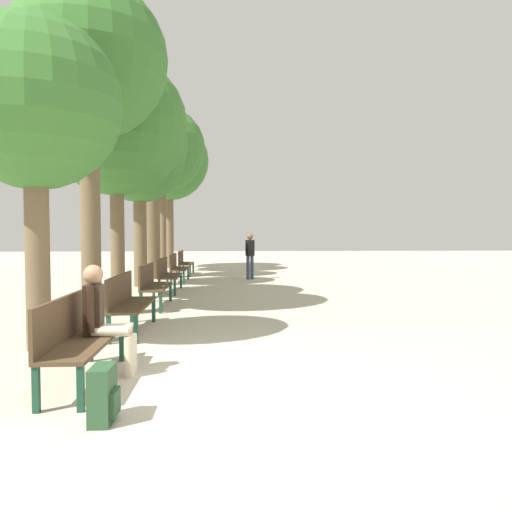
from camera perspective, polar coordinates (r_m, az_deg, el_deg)
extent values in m
plane|color=beige|center=(5.39, -4.41, -14.96)|extent=(80.00, 80.00, 0.00)
cube|color=#4C3823|center=(5.79, -18.87, -9.27)|extent=(0.49, 1.90, 0.04)
cube|color=#4C3823|center=(5.81, -21.04, -6.67)|extent=(0.04, 1.90, 0.48)
cube|color=#19422D|center=(4.96, -19.40, -14.11)|extent=(0.06, 0.06, 0.43)
cube|color=#19422D|center=(6.66, -15.08, -9.73)|extent=(0.06, 0.06, 0.43)
cube|color=#19422D|center=(5.08, -23.83, -13.78)|extent=(0.06, 0.06, 0.43)
cube|color=#19422D|center=(6.75, -18.42, -9.61)|extent=(0.06, 0.06, 0.43)
cube|color=#4C3823|center=(8.49, -13.83, -5.44)|extent=(0.49, 1.90, 0.04)
cube|color=#4C3823|center=(8.50, -15.33, -3.69)|extent=(0.04, 1.90, 0.48)
cube|color=#19422D|center=(7.62, -13.56, -8.15)|extent=(0.06, 0.06, 0.43)
cube|color=#19422D|center=(9.38, -11.62, -6.11)|extent=(0.06, 0.06, 0.43)
cube|color=#19422D|center=(7.69, -16.49, -8.08)|extent=(0.06, 0.06, 0.43)
cube|color=#19422D|center=(9.44, -14.01, -6.07)|extent=(0.06, 0.06, 0.43)
cube|color=#4C3823|center=(11.24, -11.26, -3.46)|extent=(0.49, 1.90, 0.04)
cube|color=#4C3823|center=(11.25, -12.40, -2.14)|extent=(0.04, 1.90, 0.48)
cube|color=#19422D|center=(10.35, -10.84, -5.28)|extent=(0.06, 0.06, 0.43)
cube|color=#19422D|center=(12.14, -9.75, -4.11)|extent=(0.06, 0.06, 0.43)
cube|color=#19422D|center=(10.41, -13.01, -5.25)|extent=(0.06, 0.06, 0.43)
cube|color=#19422D|center=(12.18, -11.60, -4.10)|extent=(0.06, 0.06, 0.43)
cube|color=#4C3823|center=(14.01, -9.71, -2.25)|extent=(0.49, 1.90, 0.04)
cube|color=#4C3823|center=(14.02, -10.63, -1.19)|extent=(0.04, 1.90, 0.48)
cube|color=#19422D|center=(13.12, -9.27, -3.60)|extent=(0.06, 0.06, 0.43)
cube|color=#19422D|center=(14.91, -8.57, -2.85)|extent=(0.06, 0.06, 0.43)
cube|color=#19422D|center=(13.16, -10.99, -3.60)|extent=(0.06, 0.06, 0.43)
cube|color=#19422D|center=(14.95, -10.09, -2.85)|extent=(0.06, 0.06, 0.43)
cube|color=#4C3823|center=(16.79, -8.68, -1.44)|extent=(0.49, 1.90, 0.04)
cube|color=#4C3823|center=(16.80, -9.44, -0.56)|extent=(0.04, 1.90, 0.48)
cube|color=#19422D|center=(15.90, -8.26, -2.51)|extent=(0.06, 0.06, 0.43)
cube|color=#19422D|center=(17.69, -7.77, -1.99)|extent=(0.06, 0.06, 0.43)
cube|color=#19422D|center=(15.94, -9.68, -2.51)|extent=(0.06, 0.06, 0.43)
cube|color=#19422D|center=(17.73, -9.05, -1.99)|extent=(0.06, 0.06, 0.43)
cube|color=#4C3823|center=(19.58, -7.94, -0.86)|extent=(0.49, 1.90, 0.04)
cube|color=#4C3823|center=(19.59, -8.59, -0.10)|extent=(0.04, 1.90, 0.48)
cube|color=#19422D|center=(18.68, -7.54, -1.75)|extent=(0.06, 0.06, 0.43)
cube|color=#19422D|center=(20.48, -7.19, -1.36)|extent=(0.06, 0.06, 0.43)
cube|color=#19422D|center=(18.72, -8.75, -1.75)|extent=(0.06, 0.06, 0.43)
cube|color=#19422D|center=(20.51, -8.29, -1.36)|extent=(0.06, 0.06, 0.43)
cylinder|color=brown|center=(7.56, -23.70, 0.52)|extent=(0.33, 0.33, 2.76)
sphere|color=#38702D|center=(7.76, -23.99, 15.70)|extent=(2.37, 2.37, 2.37)
cylinder|color=brown|center=(10.20, -18.39, 4.92)|extent=(0.38, 0.38, 4.12)
sphere|color=#38702D|center=(10.72, -18.63, 20.55)|extent=(3.02, 3.02, 3.02)
cylinder|color=brown|center=(12.51, -15.56, 2.60)|extent=(0.34, 0.34, 3.29)
sphere|color=#38702D|center=(12.78, -15.71, 14.24)|extent=(3.39, 3.39, 3.39)
cylinder|color=brown|center=(15.68, -13.10, 2.45)|extent=(0.40, 0.40, 3.20)
sphere|color=#38702D|center=(15.85, -13.19, 11.05)|extent=(2.81, 2.81, 2.81)
cylinder|color=brown|center=(18.25, -11.75, 3.74)|extent=(0.54, 0.54, 4.00)
sphere|color=#38702D|center=(18.50, -11.83, 12.18)|extent=(2.60, 2.60, 2.60)
cylinder|color=brown|center=(21.14, -10.62, 3.78)|extent=(0.29, 0.29, 4.14)
sphere|color=#38702D|center=(21.42, -10.69, 11.96)|extent=(3.55, 3.55, 3.55)
cylinder|color=brown|center=(23.67, -9.85, 3.47)|extent=(0.37, 0.37, 3.99)
sphere|color=#38702D|center=(23.91, -9.91, 10.68)|extent=(3.66, 3.66, 3.66)
cylinder|color=beige|center=(5.89, -16.27, -8.26)|extent=(0.41, 0.12, 0.12)
cylinder|color=beige|center=(5.91, -14.26, -11.11)|extent=(0.12, 0.12, 0.47)
cylinder|color=beige|center=(6.03, -15.96, -8.00)|extent=(0.41, 0.12, 0.12)
cylinder|color=beige|center=(6.05, -14.00, -10.79)|extent=(0.12, 0.12, 0.47)
cube|color=black|center=(5.97, -18.06, -5.90)|extent=(0.19, 0.22, 0.58)
cylinder|color=black|center=(5.85, -18.37, -5.79)|extent=(0.08, 0.08, 0.52)
cylinder|color=black|center=(6.08, -17.78, -5.47)|extent=(0.08, 0.08, 0.52)
sphere|color=#A37A5B|center=(5.92, -18.12, -2.02)|extent=(0.22, 0.22, 0.22)
cube|color=#284C2D|center=(4.64, -17.15, -14.87)|extent=(0.18, 0.37, 0.49)
cube|color=#284C2D|center=(4.63, -15.78, -15.80)|extent=(0.04, 0.26, 0.21)
cylinder|color=#384260|center=(17.62, -0.92, -1.36)|extent=(0.12, 0.12, 0.81)
cylinder|color=#384260|center=(17.63, -0.46, -1.35)|extent=(0.12, 0.12, 0.81)
cube|color=black|center=(17.59, -0.69, 0.90)|extent=(0.28, 0.26, 0.58)
cylinder|color=black|center=(17.58, -1.09, 0.95)|extent=(0.08, 0.08, 0.55)
cylinder|color=black|center=(17.60, -0.30, 0.95)|extent=(0.08, 0.08, 0.55)
sphere|color=brown|center=(17.58, -0.69, 2.22)|extent=(0.22, 0.22, 0.22)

